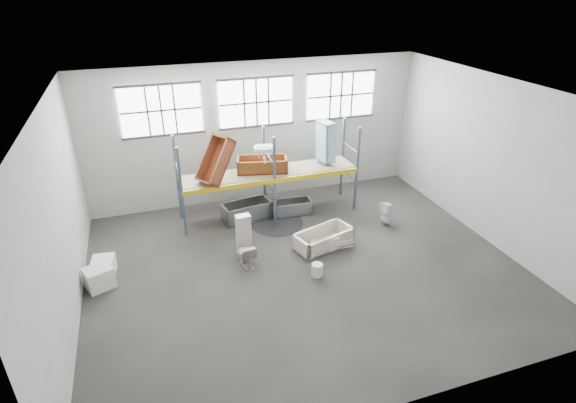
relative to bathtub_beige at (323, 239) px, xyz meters
name	(u,v)px	position (x,y,z in m)	size (l,w,h in m)	color
floor	(305,268)	(-0.93, -0.85, -0.32)	(12.00, 10.00, 0.10)	#4C4641
ceiling	(308,92)	(-0.93, -0.85, 4.78)	(12.00, 10.00, 0.10)	silver
wall_back	(256,132)	(-0.93, 4.20, 2.23)	(12.00, 0.10, 5.00)	#A19E95
wall_front	(411,307)	(-0.93, -5.90, 2.23)	(12.00, 0.10, 5.00)	#A09E95
wall_left	(56,224)	(-6.98, -0.85, 2.23)	(0.10, 10.00, 5.00)	#BCB8AD
wall_right	(493,161)	(5.12, -0.85, 2.23)	(0.10, 10.00, 5.00)	#A4A097
window_left	(161,110)	(-4.13, 4.09, 3.33)	(2.60, 0.04, 1.60)	white
window_mid	(256,102)	(-0.93, 4.09, 3.33)	(2.60, 0.04, 1.60)	white
window_right	(341,95)	(2.27, 4.09, 3.33)	(2.60, 0.04, 1.60)	white
rack_upright_la	(182,193)	(-3.93, 2.05, 1.23)	(0.08, 0.08, 3.00)	slate
rack_upright_lb	(177,178)	(-3.93, 3.25, 1.23)	(0.08, 0.08, 3.00)	slate
rack_upright_ma	(274,181)	(-0.93, 2.05, 1.23)	(0.08, 0.08, 3.00)	slate
rack_upright_mb	(264,167)	(-0.93, 3.25, 1.23)	(0.08, 0.08, 3.00)	slate
rack_upright_ra	(357,169)	(2.07, 2.05, 1.23)	(0.08, 0.08, 3.00)	slate
rack_upright_rb	(342,158)	(2.07, 3.25, 1.23)	(0.08, 0.08, 3.00)	slate
rack_beam_front	(274,181)	(-0.93, 2.05, 1.23)	(6.00, 0.10, 0.14)	yellow
rack_beam_back	(264,167)	(-0.93, 3.25, 1.23)	(6.00, 0.10, 0.14)	yellow
shelf_deck	(269,172)	(-0.93, 2.65, 1.31)	(5.90, 1.10, 0.03)	gray
wet_patch	(277,223)	(-0.93, 1.85, -0.27)	(1.80, 1.80, 0.00)	black
bathtub_beige	(323,239)	(0.00, 0.00, 0.00)	(1.83, 0.86, 0.54)	beige
cistern_spare	(333,244)	(0.15, -0.37, 0.01)	(0.41, 0.19, 0.39)	beige
sink_in_tub	(318,245)	(-0.24, -0.12, -0.11)	(0.47, 0.47, 0.16)	beige
toilet_beige	(246,255)	(-2.50, -0.23, 0.09)	(0.40, 0.71, 0.72)	beige
cistern_tall	(244,235)	(-2.41, 0.37, 0.39)	(0.42, 0.28, 1.31)	beige
toilet_white	(387,214)	(2.53, 0.60, 0.15)	(0.37, 0.38, 0.83)	white
steel_tub_left	(247,211)	(-1.80, 2.52, 0.03)	(1.64, 0.76, 0.60)	#A9AAB2
steel_tub_right	(292,207)	(-0.20, 2.35, -0.02)	(1.34, 0.62, 0.49)	#A6A8AD
rust_tub_flat	(262,165)	(-1.14, 2.77, 1.55)	(1.69, 0.79, 0.47)	brown
rust_tub_tilted	(215,160)	(-2.76, 2.44, 2.03)	(1.59, 0.75, 0.45)	brown
sink_on_shelf	(265,162)	(-1.18, 2.25, 1.83)	(0.68, 0.52, 0.60)	white
blue_tub_upright	(325,142)	(1.12, 2.70, 2.13)	(1.41, 0.66, 0.40)	#8AC0CD
bucket	(317,270)	(-0.75, -1.35, -0.08)	(0.32, 0.32, 0.37)	silver
carton_near	(99,278)	(-6.47, 0.03, 0.03)	(0.69, 0.59, 0.59)	white
carton_far	(104,266)	(-6.38, 0.66, -0.02)	(0.59, 0.59, 0.49)	white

